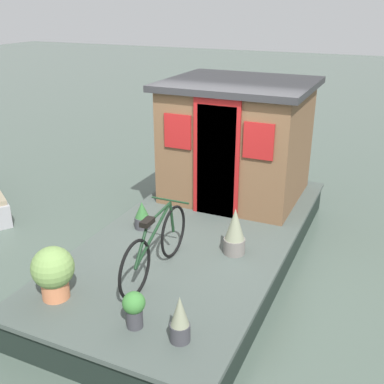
{
  "coord_description": "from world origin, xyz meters",
  "views": [
    {
      "loc": [
        -5.43,
        -2.38,
        3.54
      ],
      "look_at": [
        -0.2,
        0.0,
        1.17
      ],
      "focal_mm": 43.65,
      "sensor_mm": 36.0,
      "label": 1
    }
  ],
  "objects_px": {
    "houseboat_cabin": "(237,139)",
    "potted_plant_thyme": "(235,232)",
    "bicycle": "(156,246)",
    "potted_plant_fern": "(53,271)",
    "potted_plant_geranium": "(134,308)",
    "potted_plant_succulent": "(180,320)",
    "potted_plant_rosemary": "(142,216)"
  },
  "relations": [
    {
      "from": "bicycle",
      "to": "potted_plant_rosemary",
      "type": "distance_m",
      "value": 1.28
    },
    {
      "from": "bicycle",
      "to": "potted_plant_succulent",
      "type": "distance_m",
      "value": 1.25
    },
    {
      "from": "potted_plant_geranium",
      "to": "bicycle",
      "type": "bearing_deg",
      "value": 16.0
    },
    {
      "from": "houseboat_cabin",
      "to": "potted_plant_thyme",
      "type": "bearing_deg",
      "value": -160.89
    },
    {
      "from": "potted_plant_fern",
      "to": "potted_plant_succulent",
      "type": "bearing_deg",
      "value": -92.58
    },
    {
      "from": "potted_plant_thyme",
      "to": "potted_plant_fern",
      "type": "height_order",
      "value": "potted_plant_thyme"
    },
    {
      "from": "potted_plant_thyme",
      "to": "potted_plant_succulent",
      "type": "height_order",
      "value": "potted_plant_thyme"
    },
    {
      "from": "bicycle",
      "to": "potted_plant_thyme",
      "type": "bearing_deg",
      "value": -38.51
    },
    {
      "from": "houseboat_cabin",
      "to": "potted_plant_succulent",
      "type": "xyz_separation_m",
      "value": [
        -3.74,
        -0.76,
        -0.72
      ]
    },
    {
      "from": "potted_plant_fern",
      "to": "potted_plant_rosemary",
      "type": "bearing_deg",
      "value": -0.46
    },
    {
      "from": "bicycle",
      "to": "potted_plant_fern",
      "type": "bearing_deg",
      "value": 138.58
    },
    {
      "from": "potted_plant_succulent",
      "to": "potted_plant_geranium",
      "type": "relative_size",
      "value": 1.26
    },
    {
      "from": "bicycle",
      "to": "potted_plant_succulent",
      "type": "relative_size",
      "value": 3.31
    },
    {
      "from": "bicycle",
      "to": "potted_plant_geranium",
      "type": "distance_m",
      "value": 1.01
    },
    {
      "from": "potted_plant_geranium",
      "to": "potted_plant_thyme",
      "type": "bearing_deg",
      "value": -12.69
    },
    {
      "from": "houseboat_cabin",
      "to": "potted_plant_succulent",
      "type": "distance_m",
      "value": 3.89
    },
    {
      "from": "potted_plant_fern",
      "to": "houseboat_cabin",
      "type": "bearing_deg",
      "value": -12.38
    },
    {
      "from": "houseboat_cabin",
      "to": "potted_plant_geranium",
      "type": "bearing_deg",
      "value": -176.12
    },
    {
      "from": "houseboat_cabin",
      "to": "potted_plant_fern",
      "type": "bearing_deg",
      "value": 167.62
    },
    {
      "from": "potted_plant_fern",
      "to": "potted_plant_geranium",
      "type": "distance_m",
      "value": 1.07
    },
    {
      "from": "bicycle",
      "to": "potted_plant_geranium",
      "type": "bearing_deg",
      "value": -164.0
    },
    {
      "from": "houseboat_cabin",
      "to": "potted_plant_rosemary",
      "type": "relative_size",
      "value": 5.61
    },
    {
      "from": "houseboat_cabin",
      "to": "potted_plant_thyme",
      "type": "distance_m",
      "value": 2.14
    },
    {
      "from": "potted_plant_succulent",
      "to": "potted_plant_geranium",
      "type": "bearing_deg",
      "value": 90.29
    },
    {
      "from": "potted_plant_rosemary",
      "to": "potted_plant_fern",
      "type": "bearing_deg",
      "value": 179.54
    },
    {
      "from": "bicycle",
      "to": "potted_plant_thyme",
      "type": "distance_m",
      "value": 1.11
    },
    {
      "from": "potted_plant_fern",
      "to": "potted_plant_succulent",
      "type": "xyz_separation_m",
      "value": [
        -0.07,
        -1.57,
        -0.1
      ]
    },
    {
      "from": "potted_plant_geranium",
      "to": "potted_plant_succulent",
      "type": "bearing_deg",
      "value": -89.71
    },
    {
      "from": "potted_plant_thyme",
      "to": "potted_plant_geranium",
      "type": "xyz_separation_m",
      "value": [
        -1.83,
        0.41,
        -0.08
      ]
    },
    {
      "from": "potted_plant_succulent",
      "to": "houseboat_cabin",
      "type": "bearing_deg",
      "value": 11.49
    },
    {
      "from": "potted_plant_thyme",
      "to": "potted_plant_geranium",
      "type": "height_order",
      "value": "potted_plant_thyme"
    },
    {
      "from": "potted_plant_thyme",
      "to": "potted_plant_fern",
      "type": "distance_m",
      "value": 2.29
    }
  ]
}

